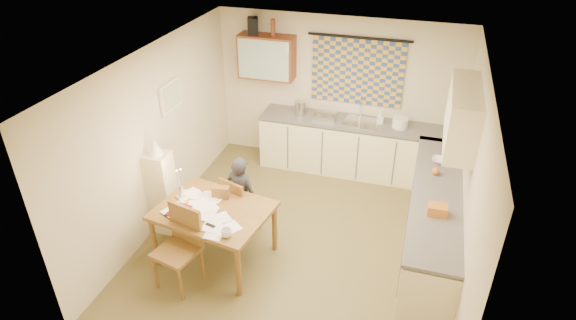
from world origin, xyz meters
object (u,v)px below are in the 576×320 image
(counter_right, at_px, (432,221))
(person, at_px, (241,196))
(dining_table, at_px, (215,233))
(shelf_stand, at_px, (162,193))
(counter_back, at_px, (360,148))
(chair_far, at_px, (241,215))
(stove, at_px, (428,277))

(counter_right, relative_size, person, 2.45)
(counter_right, distance_m, person, 2.52)
(dining_table, distance_m, shelf_stand, 1.00)
(dining_table, height_order, shelf_stand, shelf_stand)
(shelf_stand, bearing_deg, counter_back, 44.48)
(counter_back, bearing_deg, person, -121.78)
(counter_back, xyz_separation_m, person, (-1.27, -2.05, 0.15))
(dining_table, distance_m, person, 0.62)
(chair_far, height_order, shelf_stand, shelf_stand)
(dining_table, distance_m, chair_far, 0.60)
(stove, distance_m, person, 2.57)
(counter_back, relative_size, dining_table, 2.21)
(chair_far, bearing_deg, counter_right, -152.33)
(counter_right, relative_size, shelf_stand, 2.45)
(chair_far, bearing_deg, person, 163.47)
(counter_right, bearing_deg, counter_back, 126.04)
(counter_right, distance_m, stove, 1.02)
(stove, height_order, person, person)
(counter_back, distance_m, dining_table, 2.97)
(counter_back, distance_m, shelf_stand, 3.27)
(counter_right, bearing_deg, person, -171.12)
(chair_far, height_order, person, person)
(counter_right, height_order, shelf_stand, shelf_stand)
(stove, relative_size, person, 0.72)
(stove, bearing_deg, counter_right, 90.00)
(counter_back, xyz_separation_m, dining_table, (-1.41, -2.61, -0.07))
(dining_table, bearing_deg, stove, 7.48)
(stove, distance_m, shelf_stand, 3.57)
(counter_back, relative_size, counter_right, 1.12)
(dining_table, relative_size, chair_far, 1.67)
(stove, bearing_deg, chair_far, 165.44)
(stove, distance_m, chair_far, 2.59)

